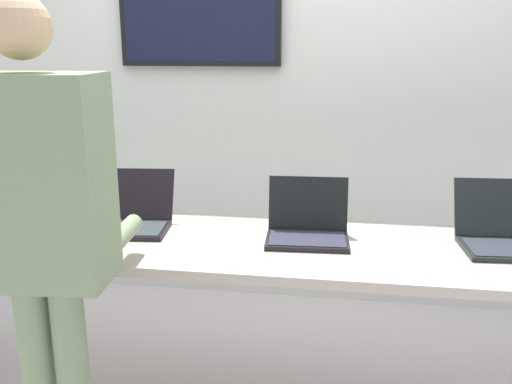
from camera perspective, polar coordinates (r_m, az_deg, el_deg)
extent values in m
cube|color=silver|center=(3.33, 3.00, 9.15)|extent=(8.00, 0.06, 2.47)
cube|color=black|center=(3.35, -5.85, 17.77)|extent=(0.95, 0.05, 0.58)
cube|color=black|center=(3.34, -5.92, 17.78)|extent=(0.89, 0.02, 0.52)
cube|color=#B0A194|center=(2.35, 0.01, -5.63)|extent=(3.22, 0.70, 0.04)
cube|color=black|center=(2.52, -12.82, -3.84)|extent=(0.34, 0.28, 0.02)
cube|color=#282F35|center=(2.50, -12.90, -3.67)|extent=(0.31, 0.23, 0.00)
cube|color=black|center=(2.64, -11.97, -0.18)|extent=(0.33, 0.15, 0.22)
cube|color=#2D5A30|center=(2.65, -11.95, -0.19)|extent=(0.30, 0.13, 0.19)
cube|color=black|center=(2.34, 5.32, -5.00)|extent=(0.36, 0.26, 0.02)
cube|color=#292839|center=(2.32, 5.32, -4.82)|extent=(0.33, 0.20, 0.00)
cube|color=black|center=(2.43, 5.42, -1.13)|extent=(0.35, 0.07, 0.23)
cube|color=#2B5E37|center=(2.43, 5.42, -1.12)|extent=(0.32, 0.06, 0.20)
cube|color=black|center=(2.44, 24.07, -5.44)|extent=(0.32, 0.27, 0.02)
cube|color=#292C36|center=(2.42, 24.20, -5.28)|extent=(0.29, 0.22, 0.00)
cube|color=black|center=(2.56, 23.14, -1.46)|extent=(0.31, 0.13, 0.23)
cube|color=black|center=(2.56, 23.12, -1.47)|extent=(0.28, 0.11, 0.21)
cube|color=gray|center=(1.85, -21.90, 1.08)|extent=(0.46, 0.29, 0.66)
sphere|color=tan|center=(1.80, -23.37, 15.44)|extent=(0.19, 0.19, 0.19)
cylinder|color=gray|center=(2.24, -21.81, -4.03)|extent=(0.09, 0.32, 0.07)
cylinder|color=gray|center=(2.12, -13.75, -4.44)|extent=(0.09, 0.32, 0.07)
cylinder|color=white|center=(2.42, -23.20, -4.57)|extent=(0.07, 0.07, 0.09)
cube|color=white|center=(2.47, -21.03, -5.09)|extent=(0.28, 0.34, 0.00)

